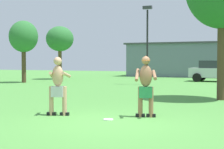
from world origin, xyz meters
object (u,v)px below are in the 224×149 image
object	(u,v)px
car_silver_near_post	(219,71)
frisbee	(108,119)
tree_near_building	(60,39)
tree_right_field	(24,37)
lamp_post	(147,36)
player_in_gray	(58,85)
player_with_cap	(146,84)

from	to	relation	value
car_silver_near_post	frisbee	bearing A→B (deg)	-94.03
car_silver_near_post	tree_near_building	bearing A→B (deg)	-173.48
car_silver_near_post	tree_right_field	bearing A→B (deg)	-153.74
tree_right_field	frisbee	bearing A→B (deg)	-46.05
lamp_post	player_in_gray	bearing A→B (deg)	-84.89
player_with_cap	tree_right_field	distance (m)	16.81
player_in_gray	tree_right_field	size ratio (longest dim) A/B	0.38
lamp_post	tree_right_field	xyz separation A→B (m)	(-8.76, -1.30, 0.06)
frisbee	tree_near_building	distance (m)	20.69
player_in_gray	lamp_post	xyz separation A→B (m)	(-1.17, 13.13, 2.31)
player_with_cap	frisbee	xyz separation A→B (m)	(-0.78, -0.82, -0.92)
player_with_cap	frisbee	bearing A→B (deg)	-133.70
tree_near_building	tree_right_field	bearing A→B (deg)	-90.82
player_with_cap	tree_near_building	xyz separation A→B (m)	(-12.28, 16.06, 2.44)
player_with_cap	frisbee	size ratio (longest dim) A/B	6.22
tree_right_field	tree_near_building	xyz separation A→B (m)	(0.07, 4.88, 0.13)
tree_near_building	frisbee	bearing A→B (deg)	-55.74
lamp_post	tree_right_field	world-z (taller)	lamp_post
tree_right_field	tree_near_building	bearing A→B (deg)	89.18
lamp_post	player_with_cap	bearing A→B (deg)	-73.97
car_silver_near_post	lamp_post	world-z (taller)	lamp_post
player_in_gray	frisbee	bearing A→B (deg)	-5.95
player_in_gray	tree_right_field	world-z (taller)	tree_right_field
frisbee	car_silver_near_post	bearing A→B (deg)	85.97
frisbee	tree_near_building	size ratio (longest dim) A/B	0.06
frisbee	tree_right_field	bearing A→B (deg)	133.95
car_silver_near_post	lamp_post	xyz separation A→B (m)	(-4.09, -5.04, 2.36)
tree_near_building	player_with_cap	bearing A→B (deg)	-52.60
frisbee	lamp_post	xyz separation A→B (m)	(-2.80, 13.30, 3.17)
player_with_cap	player_in_gray	world-z (taller)	player_with_cap
tree_right_field	lamp_post	bearing A→B (deg)	8.45
tree_near_building	lamp_post	bearing A→B (deg)	-22.38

